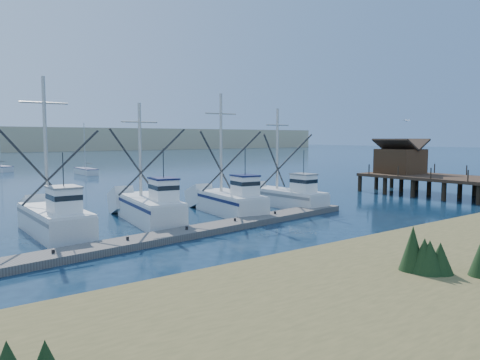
% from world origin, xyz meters
% --- Properties ---
extents(ground, '(500.00, 500.00, 0.00)m').
position_xyz_m(ground, '(0.00, 0.00, 0.00)').
color(ground, '#0C2035').
rests_on(ground, ground).
extents(shore_bank, '(40.00, 10.00, 1.60)m').
position_xyz_m(shore_bank, '(-8.00, -10.00, 0.80)').
color(shore_bank, '#4C422D').
rests_on(shore_bank, ground).
extents(floating_dock, '(29.37, 5.79, 0.39)m').
position_xyz_m(floating_dock, '(-8.42, 6.36, 0.20)').
color(floating_dock, '#625D58').
rests_on(floating_dock, ground).
extents(timber_pier, '(7.00, 20.00, 8.00)m').
position_xyz_m(timber_pier, '(21.50, 8.46, 2.57)').
color(timber_pier, black).
rests_on(timber_pier, ground).
extents(trawler_fleet, '(27.89, 8.54, 9.61)m').
position_xyz_m(trawler_fleet, '(-9.16, 11.30, 0.98)').
color(trawler_fleet, silver).
rests_on(trawler_fleet, ground).
extents(sailboat_near, '(2.05, 6.84, 8.10)m').
position_xyz_m(sailboat_near, '(2.84, 55.84, 0.49)').
color(sailboat_near, silver).
rests_on(sailboat_near, ground).
extents(sailboat_far, '(2.83, 5.82, 8.10)m').
position_xyz_m(sailboat_far, '(-6.52, 70.64, 0.49)').
color(sailboat_far, silver).
rests_on(sailboat_far, ground).
extents(flying_gull, '(1.07, 0.20, 0.20)m').
position_xyz_m(flying_gull, '(16.23, 7.98, 7.39)').
color(flying_gull, white).
rests_on(flying_gull, ground).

